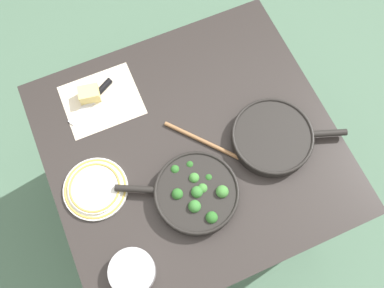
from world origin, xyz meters
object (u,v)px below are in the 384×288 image
object	(u,v)px
skillet_eggs	(273,137)
grater_knife	(97,95)
prep_bowl_steel	(132,272)
skillet_broccoli	(196,193)
wooden_spoon	(225,152)
cheese_block	(89,94)
dinner_plate_stack	(95,188)

from	to	relation	value
skillet_eggs	grater_knife	distance (m)	0.68
prep_bowl_steel	skillet_broccoli	bearing A→B (deg)	-152.14
wooden_spoon	prep_bowl_steel	distance (m)	0.53
cheese_block	dinner_plate_stack	distance (m)	0.37
wooden_spoon	grater_knife	world-z (taller)	grater_knife
skillet_eggs	prep_bowl_steel	xyz separation A→B (m)	(0.63, 0.23, -0.00)
grater_knife	prep_bowl_steel	bearing A→B (deg)	52.18
cheese_block	grater_knife	bearing A→B (deg)	170.93
dinner_plate_stack	skillet_eggs	bearing A→B (deg)	172.95
wooden_spoon	cheese_block	bearing A→B (deg)	-176.89
skillet_eggs	cheese_block	bearing A→B (deg)	161.83
skillet_eggs	dinner_plate_stack	distance (m)	0.66
grater_knife	skillet_eggs	bearing A→B (deg)	112.10
skillet_broccoli	grater_knife	xyz separation A→B (m)	(0.19, -0.51, -0.02)
dinner_plate_stack	prep_bowl_steel	world-z (taller)	prep_bowl_steel
skillet_broccoli	grater_knife	world-z (taller)	skillet_broccoli
grater_knife	cheese_block	distance (m)	0.03
skillet_eggs	wooden_spoon	bearing A→B (deg)	-168.00
prep_bowl_steel	grater_knife	bearing A→B (deg)	-98.89
dinner_plate_stack	cheese_block	bearing A→B (deg)	-105.90
grater_knife	dinner_plate_stack	bearing A→B (deg)	41.48
grater_knife	cheese_block	world-z (taller)	cheese_block
prep_bowl_steel	skillet_eggs	bearing A→B (deg)	-159.66
wooden_spoon	prep_bowl_steel	xyz separation A→B (m)	(0.46, 0.26, 0.02)
skillet_broccoli	dinner_plate_stack	world-z (taller)	skillet_broccoli
skillet_broccoli	wooden_spoon	distance (m)	0.19
skillet_eggs	skillet_broccoli	bearing A→B (deg)	-147.01
skillet_broccoli	grater_knife	size ratio (longest dim) A/B	1.92
grater_knife	dinner_plate_stack	distance (m)	0.37
dinner_plate_stack	grater_knife	bearing A→B (deg)	-109.59
skillet_broccoli	cheese_block	bearing A→B (deg)	-40.20
wooden_spoon	grater_knife	distance (m)	0.54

